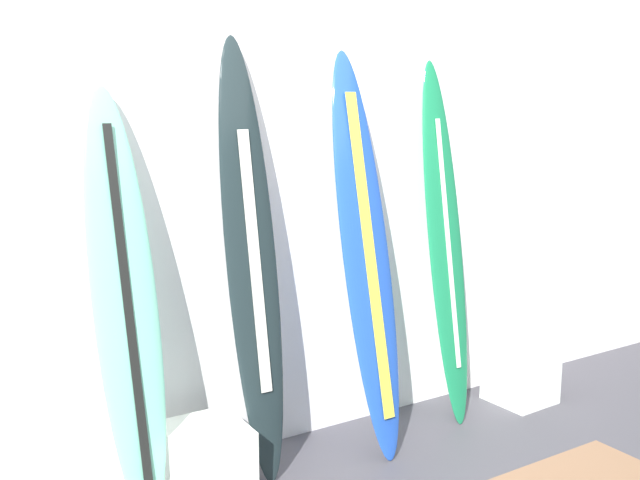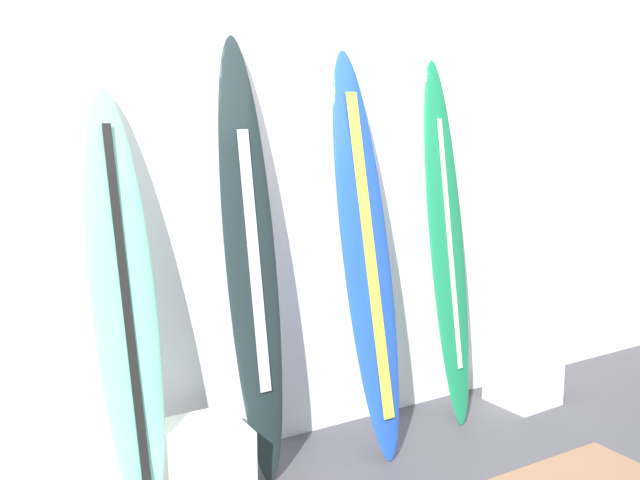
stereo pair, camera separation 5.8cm
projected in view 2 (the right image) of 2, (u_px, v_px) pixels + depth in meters
The scene contains 7 objects.
wall_back at pixel (273, 190), 3.98m from camera, with size 7.20×0.20×2.80m, color white.
surfboard_seafoam at pixel (125, 305), 3.28m from camera, with size 0.32×0.46×1.95m.
surfboard_charcoal at pixel (251, 264), 3.61m from camera, with size 0.28×0.43×2.19m.
surfboard_cobalt at pixel (367, 257), 3.87m from camera, with size 0.30×0.54×2.14m.
surfboard_emerald at pixel (447, 244), 4.27m from camera, with size 0.26×0.41×2.11m.
display_block_left at pixel (523, 377), 4.63m from camera, with size 0.37×0.37×0.33m.
display_block_center at pixel (205, 461), 3.51m from camera, with size 0.39×0.39×0.36m.
Camera 2 is at (-1.84, -2.23, 1.85)m, focal length 41.31 mm.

